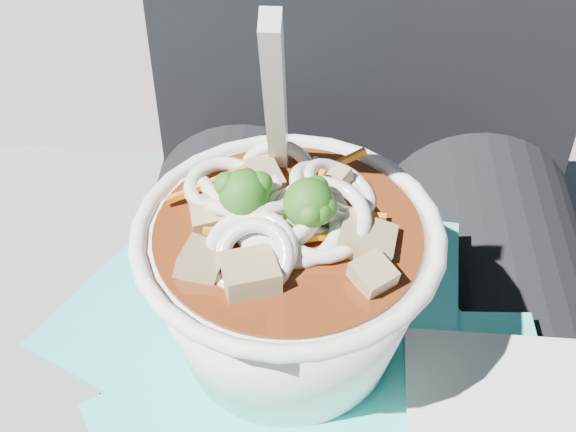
{
  "coord_description": "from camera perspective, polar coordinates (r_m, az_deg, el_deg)",
  "views": [
    {
      "loc": [
        -0.03,
        -0.3,
        1.02
      ],
      "look_at": [
        -0.05,
        -0.0,
        0.75
      ],
      "focal_mm": 50.0,
      "sensor_mm": 36.0,
      "label": 1
    }
  ],
  "objects": [
    {
      "name": "lap",
      "position": [
        0.56,
        5.28,
        -14.88
      ],
      "size": [
        0.36,
        0.48,
        0.16
      ],
      "color": "black",
      "rests_on": "stone_ledge"
    },
    {
      "name": "person_body",
      "position": [
        0.6,
        5.31,
        -6.37
      ],
      "size": [
        0.34,
        0.94,
        1.02
      ],
      "color": "black",
      "rests_on": "ground"
    },
    {
      "name": "plastic_bag",
      "position": [
        0.47,
        1.5,
        -12.14
      ],
      "size": [
        0.35,
        0.37,
        0.02
      ],
      "color": "#31CFC2",
      "rests_on": "lap"
    },
    {
      "name": "udon_bowl",
      "position": [
        0.44,
        -0.02,
        -4.1
      ],
      "size": [
        0.18,
        0.18,
        0.21
      ],
      "color": "white",
      "rests_on": "plastic_bag"
    }
  ]
}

